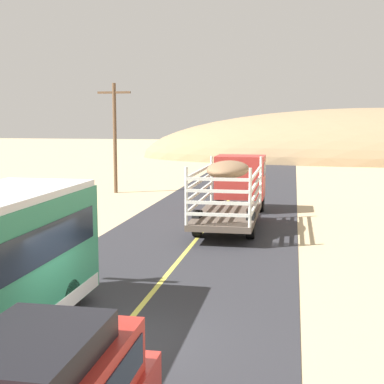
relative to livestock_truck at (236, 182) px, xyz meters
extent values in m
plane|color=#CCB284|center=(-1.04, -15.38, -1.79)|extent=(240.00, 240.00, 0.00)
cube|color=#2D2D33|center=(-1.04, -15.38, -1.78)|extent=(8.00, 120.00, 0.02)
cube|color=#D8CC4C|center=(-1.04, -15.38, -1.77)|extent=(0.16, 117.60, 0.00)
cube|color=black|center=(-0.20, -20.50, 0.34)|extent=(1.42, 2.07, 0.36)
cube|color=#B2332D|center=(0.00, 2.16, 0.03)|extent=(2.50, 2.20, 2.20)
cube|color=#192333|center=(0.00, 2.16, 0.48)|extent=(2.53, 1.54, 0.70)
cube|color=brown|center=(0.00, -3.24, -1.07)|extent=(2.50, 6.40, 0.24)
cylinder|color=silver|center=(-1.19, -0.10, 0.15)|extent=(0.12, 0.12, 2.20)
cylinder|color=silver|center=(1.19, -0.10, 0.15)|extent=(0.12, 0.12, 2.20)
cylinder|color=silver|center=(-1.19, -6.38, 0.15)|extent=(0.12, 0.12, 2.20)
cylinder|color=silver|center=(1.19, -6.38, 0.15)|extent=(0.12, 0.12, 2.20)
cube|color=silver|center=(-1.21, -3.24, -0.51)|extent=(0.08, 6.30, 0.12)
cube|color=silver|center=(1.21, -3.24, -0.51)|extent=(0.08, 6.30, 0.12)
cube|color=silver|center=(0.00, -6.40, -0.51)|extent=(2.40, 0.08, 0.12)
cube|color=silver|center=(-1.21, -3.24, -0.07)|extent=(0.08, 6.30, 0.12)
cube|color=silver|center=(1.21, -3.24, -0.07)|extent=(0.08, 6.30, 0.12)
cube|color=silver|center=(0.00, -6.40, -0.07)|extent=(2.40, 0.08, 0.12)
cube|color=silver|center=(-1.21, -3.24, 0.37)|extent=(0.08, 6.30, 0.12)
cube|color=silver|center=(1.21, -3.24, 0.37)|extent=(0.08, 6.30, 0.12)
cube|color=silver|center=(0.00, -6.40, 0.37)|extent=(2.40, 0.08, 0.12)
cube|color=silver|center=(-1.21, -3.24, 0.81)|extent=(0.08, 6.30, 0.12)
cube|color=silver|center=(1.21, -3.24, 0.81)|extent=(0.08, 6.30, 0.12)
cube|color=silver|center=(0.00, -6.40, 0.81)|extent=(2.40, 0.08, 0.12)
ellipsoid|color=#8C6B4C|center=(0.00, -3.24, 0.90)|extent=(1.75, 3.84, 0.70)
cylinder|color=black|center=(-1.09, 2.16, -1.22)|extent=(0.32, 1.10, 1.10)
cylinder|color=black|center=(1.09, 2.16, -1.22)|extent=(0.32, 1.10, 1.10)
cylinder|color=black|center=(-1.09, -4.52, -1.22)|extent=(0.32, 1.10, 1.10)
cylinder|color=black|center=(1.09, -4.52, -1.22)|extent=(0.32, 1.10, 1.10)
cylinder|color=black|center=(-2.49, -14.36, -1.27)|extent=(0.30, 1.00, 1.00)
cylinder|color=brown|center=(-8.77, 7.86, 1.77)|extent=(0.24, 0.24, 7.12)
cube|color=brown|center=(-8.77, 7.86, 4.73)|extent=(2.20, 0.14, 0.14)
ellipsoid|color=#997C5A|center=(12.89, 43.47, -1.79)|extent=(59.19, 25.36, 12.46)
camera|label=1|loc=(2.72, -25.98, 2.97)|focal=50.65mm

